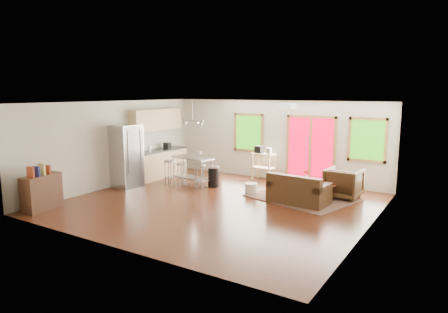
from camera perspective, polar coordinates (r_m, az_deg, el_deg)
The scene contains 29 objects.
floor at distance 10.44m, azimuth -0.88°, elevation -6.80°, with size 7.50×7.00×0.02m, color #35170C.
ceiling at distance 10.04m, azimuth -0.92°, elevation 7.74°, with size 7.50×7.00×0.02m, color silver.
back_wall at distance 13.21m, azimuth 7.43°, elevation 2.32°, with size 7.50×0.02×2.60m, color beige.
left_wall at distance 12.59m, azimuth -15.41°, elevation 1.73°, with size 0.02×7.00×2.60m, color beige.
right_wall at distance 8.72m, azimuth 20.29°, elevation -1.73°, with size 0.02×7.00×2.60m, color beige.
front_wall at distance 7.51m, azimuth -15.68°, elevation -3.20°, with size 7.50×0.02×2.60m, color beige.
window_left at distance 13.59m, azimuth 3.53°, elevation 3.42°, with size 1.10×0.05×1.30m.
french_doors at distance 12.74m, azimuth 12.23°, elevation 1.03°, with size 1.60×0.05×2.10m.
window_right at distance 12.22m, azimuth 19.80°, elevation 2.24°, with size 1.10×0.05×1.30m.
rug at distance 11.13m, azimuth 10.99°, elevation -5.82°, with size 2.57×1.98×0.03m, color #4C5538.
loveseat at distance 10.51m, azimuth 10.55°, elevation -5.02°, with size 1.55×0.96×0.79m.
coffee_table at distance 11.20m, azimuth 12.41°, elevation -4.03°, with size 1.03×0.66×0.40m.
armchair at distance 11.32m, azimuth 16.71°, elevation -3.49°, with size 0.88×0.83×0.91m, color #312011.
ottoman at distance 11.71m, azimuth 10.35°, elevation -4.12°, with size 0.59×0.59×0.39m, color #312011.
pouf at distance 11.38m, azimuth 3.89°, elevation -4.60°, with size 0.35×0.35×0.31m, color beige.
vase at distance 11.36m, azimuth 11.66°, elevation -2.91°, with size 0.20×0.20×0.33m.
book at distance 10.98m, azimuth 14.68°, elevation -3.38°, with size 0.19×0.02×0.26m, color maroon.
cabinets at distance 13.65m, azimuth -9.31°, elevation 0.92°, with size 0.64×2.24×2.30m.
refrigerator at distance 12.39m, azimuth -13.73°, elevation 0.04°, with size 0.84×0.82×1.90m.
island at distance 12.39m, azimuth -4.56°, elevation -1.33°, with size 1.47×0.80×0.88m.
cup at distance 12.34m, azimuth -3.49°, elevation 0.58°, with size 0.14×0.11×0.14m, color silver.
bar_stool_a at distance 12.54m, azimuth -7.81°, elevation -1.44°, with size 0.45×0.45×0.77m.
bar_stool_b at distance 12.44m, azimuth -6.05°, elevation -1.78°, with size 0.40×0.40×0.68m.
bar_stool_c at distance 11.87m, azimuth -3.56°, elevation -2.02°, with size 0.45×0.45×0.75m.
trash_can at distance 12.18m, azimuth -1.50°, elevation -2.84°, with size 0.38×0.38×0.64m.
kitchen_cart at distance 13.06m, azimuth 5.61°, elevation -0.08°, with size 0.77×0.53×1.13m.
bookshelf at distance 10.75m, azimuth -24.60°, elevation -4.60°, with size 0.55×1.04×1.16m.
ceiling_flush at distance 9.81m, azimuth 8.95°, elevation 7.12°, with size 0.35×0.35×0.12m, color white.
pendant_light at distance 12.39m, azimuth -4.51°, elevation 4.70°, with size 0.80×0.18×0.79m.
Camera 1 is at (5.47, -8.41, 2.87)m, focal length 32.00 mm.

